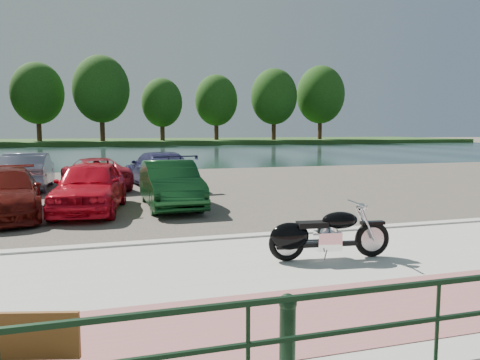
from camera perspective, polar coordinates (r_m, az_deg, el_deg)
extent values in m
plane|color=#595447|center=(8.76, 5.69, -10.32)|extent=(200.00, 200.00, 0.00)
cube|color=#B7B5AC|center=(7.87, 8.49, -11.92)|extent=(60.00, 6.00, 0.10)
cube|color=#985C56|center=(6.61, 14.19, -15.18)|extent=(60.00, 2.00, 0.01)
cube|color=#B7B5AC|center=(10.56, 1.57, -7.01)|extent=(60.00, 0.30, 0.14)
cube|color=#3C3630|center=(19.20, -6.78, -1.15)|extent=(60.00, 18.00, 0.04)
cube|color=#1B3130|center=(47.94, -12.67, 3.19)|extent=(120.00, 40.00, 0.00)
cube|color=#234318|center=(79.86, -14.23, 4.56)|extent=(120.00, 24.00, 0.60)
cylinder|color=black|center=(4.41, 0.99, -20.02)|extent=(0.04, 0.04, 0.90)
cylinder|color=black|center=(5.31, 22.91, -15.81)|extent=(0.04, 0.04, 0.90)
cube|color=black|center=(5.17, 23.12, -11.38)|extent=(24.00, 0.05, 0.05)
cube|color=black|center=(5.29, 22.94, -15.31)|extent=(24.00, 0.04, 0.04)
cylinder|color=black|center=(4.86, 5.81, -18.74)|extent=(0.16, 0.16, 0.70)
sphere|color=black|center=(4.72, 5.86, -14.66)|extent=(0.18, 0.18, 0.18)
cylinder|color=#3A2215|center=(75.69, -23.32, 6.43)|extent=(0.70, 0.70, 5.40)
ellipsoid|color=#12340E|center=(75.85, -23.47, 9.69)|extent=(7.56, 7.56, 9.07)
cylinder|color=#3A2215|center=(72.38, -16.45, 6.89)|extent=(0.70, 0.70, 5.85)
ellipsoid|color=#12340E|center=(72.59, -16.57, 10.58)|extent=(8.19, 8.19, 9.83)
cylinder|color=#3A2215|center=(74.34, -9.44, 6.52)|extent=(0.70, 0.70, 4.50)
ellipsoid|color=#12340E|center=(74.44, -9.49, 9.29)|extent=(6.30, 6.30, 7.56)
cylinder|color=#3A2215|center=(77.34, -2.90, 6.75)|extent=(0.70, 0.70, 4.95)
ellipsoid|color=#12340E|center=(77.47, -2.92, 9.68)|extent=(6.93, 6.93, 8.32)
cylinder|color=#3A2215|center=(77.31, 4.14, 6.91)|extent=(0.70, 0.70, 5.40)
ellipsoid|color=#12340E|center=(77.48, 4.16, 10.11)|extent=(7.56, 7.56, 9.07)
cylinder|color=#3A2215|center=(82.17, 9.72, 6.96)|extent=(0.70, 0.70, 5.85)
ellipsoid|color=#12340E|center=(82.36, 9.78, 10.22)|extent=(8.19, 8.19, 9.83)
torus|color=black|center=(9.16, 15.79, -6.94)|extent=(0.69, 0.20, 0.68)
torus|color=black|center=(8.59, 5.73, -7.63)|extent=(0.69, 0.20, 0.68)
cylinder|color=#B2B2B7|center=(9.16, 15.79, -6.94)|extent=(0.46, 0.11, 0.46)
cylinder|color=#B2B2B7|center=(8.59, 5.73, -7.63)|extent=(0.46, 0.11, 0.46)
cylinder|color=silver|center=(8.95, 15.31, -5.25)|extent=(0.33, 0.09, 0.63)
cylinder|color=silver|center=(9.13, 14.78, -5.01)|extent=(0.33, 0.09, 0.63)
cylinder|color=silver|center=(8.90, 14.00, -2.76)|extent=(0.12, 0.75, 0.04)
sphere|color=silver|center=(8.95, 14.58, -3.24)|extent=(0.18, 0.18, 0.16)
sphere|color=silver|center=(8.98, 14.98, -3.22)|extent=(0.12, 0.12, 0.11)
cube|color=black|center=(9.10, 15.85, -5.04)|extent=(0.46, 0.19, 0.06)
cube|color=black|center=(8.86, 10.92, -7.68)|extent=(1.20, 0.24, 0.08)
cube|color=silver|center=(8.82, 10.62, -7.26)|extent=(0.48, 0.37, 0.34)
cylinder|color=silver|center=(8.81, 11.26, -5.95)|extent=(0.26, 0.21, 0.27)
cylinder|color=silver|center=(8.74, 10.03, -6.03)|extent=(0.26, 0.21, 0.27)
ellipsoid|color=black|center=(8.83, 12.07, -4.83)|extent=(0.72, 0.43, 0.32)
cube|color=black|center=(8.66, 8.80, -5.39)|extent=(0.58, 0.34, 0.10)
ellipsoid|color=black|center=(8.57, 6.06, -6.83)|extent=(0.76, 0.42, 0.50)
cube|color=black|center=(8.58, 5.74, -7.30)|extent=(0.42, 0.22, 0.30)
cylinder|color=silver|center=(8.90, 8.41, -7.96)|extent=(1.10, 0.21, 0.09)
cylinder|color=silver|center=(8.88, 8.42, -7.46)|extent=(1.10, 0.21, 0.09)
cylinder|color=#B2B2B7|center=(8.68, 10.39, -8.98)|extent=(0.04, 0.14, 0.22)
imported|color=#5B120D|center=(14.55, -26.79, -1.43)|extent=(2.47, 4.84, 1.34)
imported|color=red|center=(14.51, -17.81, -0.72)|extent=(2.45, 4.69, 1.52)
imported|color=#103D1A|center=(14.77, -8.47, -0.51)|extent=(1.60, 4.42, 1.45)
imported|color=slate|center=(20.72, -24.37, 1.00)|extent=(1.59, 4.52, 1.49)
imported|color=#A31B29|center=(20.07, -17.35, 0.82)|extent=(3.10, 4.95, 1.28)
imported|color=navy|center=(20.36, -9.92, 1.38)|extent=(2.84, 5.37, 1.48)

